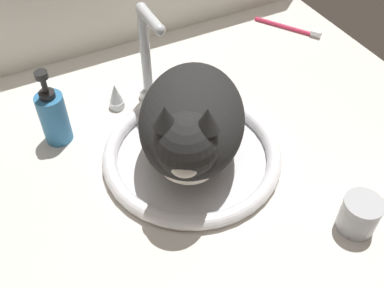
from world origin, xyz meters
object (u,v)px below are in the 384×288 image
at_px(cat, 191,124).
at_px(toothbrush, 289,27).
at_px(faucet, 148,66).
at_px(sink_basin, 192,154).
at_px(metal_jar, 359,215).
at_px(soap_pump_bottle, 54,117).

bearing_deg(cat, toothbrush, 34.57).
xyz_separation_m(faucet, cat, (-0.01, -0.21, 0.02)).
distance_m(sink_basin, faucet, 0.21).
bearing_deg(cat, metal_jar, -53.23).
xyz_separation_m(sink_basin, toothbrush, (0.43, 0.28, -0.01)).
bearing_deg(toothbrush, cat, -145.43).
relative_size(sink_basin, toothbrush, 2.15).
xyz_separation_m(faucet, toothbrush, (0.43, 0.09, -0.08)).
distance_m(soap_pump_bottle, toothbrush, 0.64).
bearing_deg(metal_jar, sink_basin, 123.75).
relative_size(cat, toothbrush, 2.26).
relative_size(sink_basin, faucet, 1.51).
bearing_deg(soap_pump_bottle, toothbrush, 10.50).
bearing_deg(cat, soap_pump_bottle, 137.24).
height_order(cat, soap_pump_bottle, cat).
relative_size(sink_basin, soap_pump_bottle, 2.07).
relative_size(sink_basin, metal_jar, 5.20).
height_order(metal_jar, toothbrush, metal_jar).
distance_m(metal_jar, soap_pump_bottle, 0.57).
xyz_separation_m(sink_basin, faucet, (0.00, 0.19, 0.07)).
relative_size(metal_jar, toothbrush, 0.41).
distance_m(faucet, soap_pump_bottle, 0.21).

